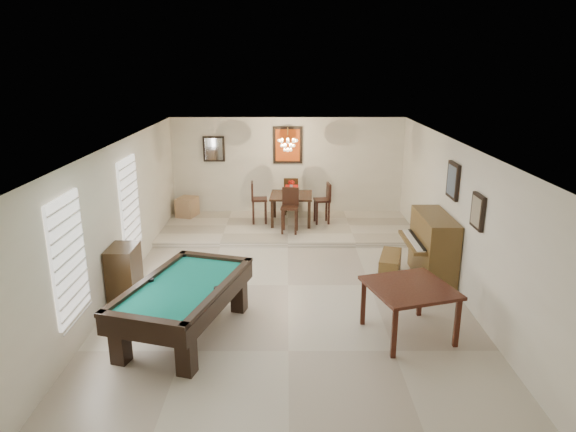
{
  "coord_description": "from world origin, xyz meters",
  "views": [
    {
      "loc": [
        -0.02,
        -8.67,
        3.92
      ],
      "look_at": [
        0.0,
        0.6,
        1.15
      ],
      "focal_mm": 32.0,
      "sensor_mm": 36.0,
      "label": 1
    }
  ],
  "objects_px": {
    "dining_chair_north": "(291,195)",
    "corner_bench": "(187,207)",
    "dining_chair_south": "(290,211)",
    "square_table": "(408,311)",
    "dining_chair_west": "(259,202)",
    "dining_table": "(291,206)",
    "flower_vase": "(291,185)",
    "piano_bench": "(390,267)",
    "dining_chair_east": "(322,203)",
    "apothecary_chest": "(124,275)",
    "pool_table": "(185,310)",
    "chandelier": "(288,140)",
    "upright_piano": "(425,247)"
  },
  "relations": [
    {
      "from": "dining_chair_north",
      "to": "corner_bench",
      "type": "height_order",
      "value": "dining_chair_north"
    },
    {
      "from": "dining_chair_north",
      "to": "corner_bench",
      "type": "xyz_separation_m",
      "value": [
        -2.69,
        -0.2,
        -0.25
      ]
    },
    {
      "from": "dining_chair_south",
      "to": "dining_chair_north",
      "type": "distance_m",
      "value": 1.56
    },
    {
      "from": "square_table",
      "to": "dining_chair_west",
      "type": "xyz_separation_m",
      "value": [
        -2.48,
        5.29,
        0.24
      ]
    },
    {
      "from": "dining_table",
      "to": "flower_vase",
      "type": "height_order",
      "value": "flower_vase"
    },
    {
      "from": "dining_chair_north",
      "to": "piano_bench",
      "type": "bearing_deg",
      "value": 118.74
    },
    {
      "from": "flower_vase",
      "to": "dining_chair_west",
      "type": "relative_size",
      "value": 0.24
    },
    {
      "from": "dining_chair_south",
      "to": "dining_chair_east",
      "type": "bearing_deg",
      "value": 50.12
    },
    {
      "from": "apothecary_chest",
      "to": "flower_vase",
      "type": "height_order",
      "value": "flower_vase"
    },
    {
      "from": "dining_chair_west",
      "to": "pool_table",
      "type": "bearing_deg",
      "value": 166.97
    },
    {
      "from": "chandelier",
      "to": "square_table",
      "type": "bearing_deg",
      "value": -70.34
    },
    {
      "from": "square_table",
      "to": "dining_table",
      "type": "height_order",
      "value": "dining_table"
    },
    {
      "from": "dining_table",
      "to": "pool_table",
      "type": "bearing_deg",
      "value": -107.31
    },
    {
      "from": "dining_chair_north",
      "to": "corner_bench",
      "type": "distance_m",
      "value": 2.71
    },
    {
      "from": "dining_chair_north",
      "to": "dining_chair_west",
      "type": "xyz_separation_m",
      "value": [
        -0.8,
        -0.77,
        0.02
      ]
    },
    {
      "from": "square_table",
      "to": "pool_table",
      "type": "bearing_deg",
      "value": 179.39
    },
    {
      "from": "apothecary_chest",
      "to": "flower_vase",
      "type": "bearing_deg",
      "value": 55.7
    },
    {
      "from": "dining_chair_west",
      "to": "chandelier",
      "type": "height_order",
      "value": "chandelier"
    },
    {
      "from": "flower_vase",
      "to": "dining_chair_north",
      "type": "xyz_separation_m",
      "value": [
        0.01,
        0.79,
        -0.47
      ]
    },
    {
      "from": "pool_table",
      "to": "apothecary_chest",
      "type": "height_order",
      "value": "apothecary_chest"
    },
    {
      "from": "dining_chair_north",
      "to": "flower_vase",
      "type": "bearing_deg",
      "value": 93.6
    },
    {
      "from": "dining_table",
      "to": "flower_vase",
      "type": "bearing_deg",
      "value": 0.0
    },
    {
      "from": "upright_piano",
      "to": "apothecary_chest",
      "type": "bearing_deg",
      "value": -169.29
    },
    {
      "from": "upright_piano",
      "to": "apothecary_chest",
      "type": "distance_m",
      "value": 5.41
    },
    {
      "from": "dining_table",
      "to": "apothecary_chest",
      "type": "bearing_deg",
      "value": -124.3
    },
    {
      "from": "dining_table",
      "to": "chandelier",
      "type": "bearing_deg",
      "value": -107.18
    },
    {
      "from": "dining_chair_south",
      "to": "dining_chair_west",
      "type": "xyz_separation_m",
      "value": [
        -0.74,
        0.79,
        -0.01
      ]
    },
    {
      "from": "piano_bench",
      "to": "dining_chair_south",
      "type": "xyz_separation_m",
      "value": [
        -1.87,
        2.45,
        0.39
      ]
    },
    {
      "from": "apothecary_chest",
      "to": "dining_chair_south",
      "type": "bearing_deg",
      "value": 50.52
    },
    {
      "from": "dining_chair_south",
      "to": "dining_chair_east",
      "type": "xyz_separation_m",
      "value": [
        0.79,
        0.75,
        -0.02
      ]
    },
    {
      "from": "dining_chair_east",
      "to": "chandelier",
      "type": "distance_m",
      "value": 1.81
    },
    {
      "from": "pool_table",
      "to": "upright_piano",
      "type": "distance_m",
      "value": 4.6
    },
    {
      "from": "square_table",
      "to": "dining_chair_west",
      "type": "relative_size",
      "value": 1.12
    },
    {
      "from": "pool_table",
      "to": "dining_chair_west",
      "type": "distance_m",
      "value": 5.32
    },
    {
      "from": "pool_table",
      "to": "dining_chair_north",
      "type": "xyz_separation_m",
      "value": [
        1.64,
        6.02,
        0.22
      ]
    },
    {
      "from": "chandelier",
      "to": "dining_chair_west",
      "type": "bearing_deg",
      "value": 156.93
    },
    {
      "from": "dining_table",
      "to": "dining_chair_south",
      "type": "relative_size",
      "value": 0.97
    },
    {
      "from": "chandelier",
      "to": "dining_chair_north",
      "type": "bearing_deg",
      "value": 84.83
    },
    {
      "from": "apothecary_chest",
      "to": "chandelier",
      "type": "bearing_deg",
      "value": 54.66
    },
    {
      "from": "upright_piano",
      "to": "dining_chair_north",
      "type": "distance_m",
      "value": 4.66
    },
    {
      "from": "piano_bench",
      "to": "dining_chair_north",
      "type": "bearing_deg",
      "value": 114.41
    },
    {
      "from": "flower_vase",
      "to": "corner_bench",
      "type": "height_order",
      "value": "flower_vase"
    },
    {
      "from": "upright_piano",
      "to": "piano_bench",
      "type": "distance_m",
      "value": 0.75
    },
    {
      "from": "upright_piano",
      "to": "dining_table",
      "type": "bearing_deg",
      "value": 128.04
    },
    {
      "from": "upright_piano",
      "to": "dining_chair_west",
      "type": "xyz_separation_m",
      "value": [
        -3.26,
        3.18,
        0.01
      ]
    },
    {
      "from": "upright_piano",
      "to": "dining_table",
      "type": "xyz_separation_m",
      "value": [
        -2.47,
        3.16,
        -0.08
      ]
    },
    {
      "from": "dining_table",
      "to": "dining_chair_east",
      "type": "relative_size",
      "value": 1.01
    },
    {
      "from": "piano_bench",
      "to": "chandelier",
      "type": "height_order",
      "value": "chandelier"
    },
    {
      "from": "upright_piano",
      "to": "flower_vase",
      "type": "height_order",
      "value": "upright_piano"
    },
    {
      "from": "dining_chair_south",
      "to": "dining_chair_west",
      "type": "distance_m",
      "value": 1.08
    }
  ]
}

